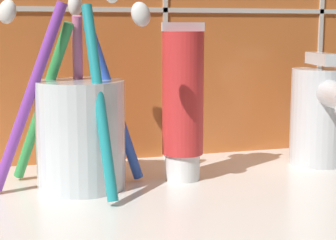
% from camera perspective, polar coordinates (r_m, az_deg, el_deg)
% --- Properties ---
extents(sink_counter, '(0.75, 0.39, 0.02)m').
position_cam_1_polar(sink_counter, '(0.44, 4.23, -10.46)').
color(sink_counter, silver).
rests_on(sink_counter, ground).
extents(toothbrush_cup, '(0.16, 0.13, 0.18)m').
position_cam_1_polar(toothbrush_cup, '(0.50, -8.99, -0.68)').
color(toothbrush_cup, silver).
rests_on(toothbrush_cup, sink_counter).
extents(toothpaste_tube, '(0.04, 0.04, 0.14)m').
position_cam_1_polar(toothpaste_tube, '(0.51, 1.52, 1.72)').
color(toothpaste_tube, white).
rests_on(toothpaste_tube, sink_counter).
extents(sink_faucet, '(0.06, 0.12, 0.11)m').
position_cam_1_polar(sink_faucet, '(0.59, 15.32, 0.75)').
color(sink_faucet, silver).
rests_on(sink_faucet, sink_counter).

